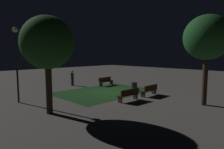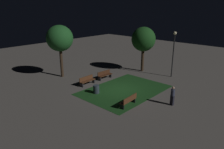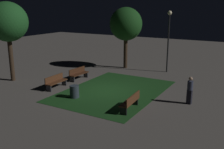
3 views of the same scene
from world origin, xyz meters
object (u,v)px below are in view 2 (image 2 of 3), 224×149
at_px(bench_path_side, 105,75).
at_px(lamp_post_plaza_west, 174,47).
at_px(tree_near_wall, 60,39).
at_px(trash_bin, 96,89).
at_px(bench_front_right, 87,80).
at_px(pedestrian, 173,95).
at_px(bench_corner, 129,100).
at_px(tree_tall_center, 143,39).

distance_m(bench_path_side, lamp_post_plaza_west, 8.17).
bearing_deg(tree_near_wall, trash_bin, 83.46).
distance_m(bench_front_right, tree_near_wall, 5.64).
relative_size(bench_path_side, pedestrian, 1.13).
bearing_deg(bench_path_side, bench_corner, 60.43).
xyz_separation_m(tree_near_wall, pedestrian, (-1.73, 12.78, -3.48)).
bearing_deg(pedestrian, lamp_post_plaza_west, -151.74).
relative_size(tree_near_wall, pedestrian, 3.60).
bearing_deg(bench_front_right, bench_path_side, 180.00).
bearing_deg(tree_tall_center, tree_near_wall, -34.06).
xyz_separation_m(bench_corner, trash_bin, (-0.04, -3.86, -0.10)).
distance_m(bench_front_right, pedestrian, 8.81).
height_order(bench_front_right, trash_bin, bench_front_right).
bearing_deg(tree_near_wall, bench_front_right, 92.16).
height_order(bench_front_right, lamp_post_plaza_west, lamp_post_plaza_west).
height_order(bench_corner, tree_near_wall, tree_near_wall).
height_order(bench_corner, trash_bin, bench_corner).
height_order(bench_path_side, pedestrian, pedestrian).
bearing_deg(lamp_post_plaza_west, trash_bin, -16.96).
relative_size(lamp_post_plaza_west, trash_bin, 6.63).
height_order(bench_front_right, tree_near_wall, tree_near_wall).
bearing_deg(lamp_post_plaza_west, bench_corner, 6.66).
height_order(bench_front_right, tree_tall_center, tree_tall_center).
height_order(trash_bin, pedestrian, pedestrian).
xyz_separation_m(bench_front_right, tree_tall_center, (-7.87, 1.30, 3.42)).
bearing_deg(bench_path_side, lamp_post_plaza_west, 138.19).
bearing_deg(bench_front_right, tree_near_wall, -87.84).
distance_m(bench_path_side, tree_tall_center, 6.45).
xyz_separation_m(bench_front_right, bench_corner, (0.94, 6.15, 0.00)).
bearing_deg(bench_path_side, tree_near_wall, -56.72).
distance_m(bench_front_right, lamp_post_plaza_west, 10.11).
bearing_deg(trash_bin, tree_tall_center, -173.50).
bearing_deg(tree_tall_center, lamp_post_plaza_west, 95.53).
xyz_separation_m(trash_bin, pedestrian, (-2.47, 6.36, 0.47)).
distance_m(bench_path_side, pedestrian, 8.72).
height_order(bench_path_side, lamp_post_plaza_west, lamp_post_plaza_west).
height_order(tree_near_wall, lamp_post_plaza_west, tree_near_wall).
xyz_separation_m(tree_near_wall, lamp_post_plaza_west, (-8.39, 9.21, -0.92)).
bearing_deg(lamp_post_plaza_west, bench_front_right, -31.67).
bearing_deg(bench_path_side, tree_tall_center, 166.27).
xyz_separation_m(tree_tall_center, lamp_post_plaza_west, (-0.37, 3.78, -0.49)).
distance_m(bench_front_right, bench_corner, 6.22).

